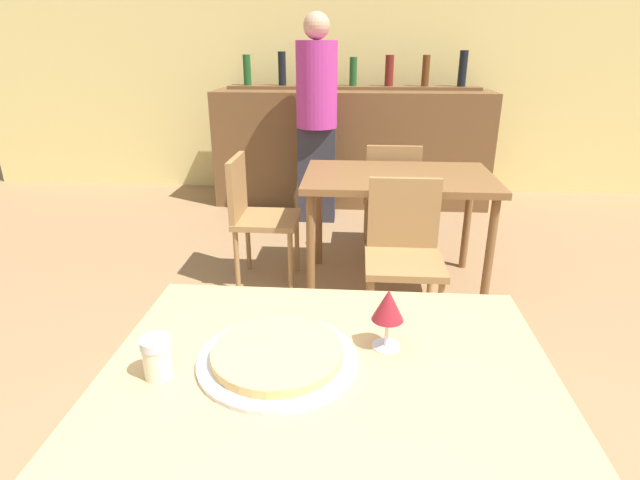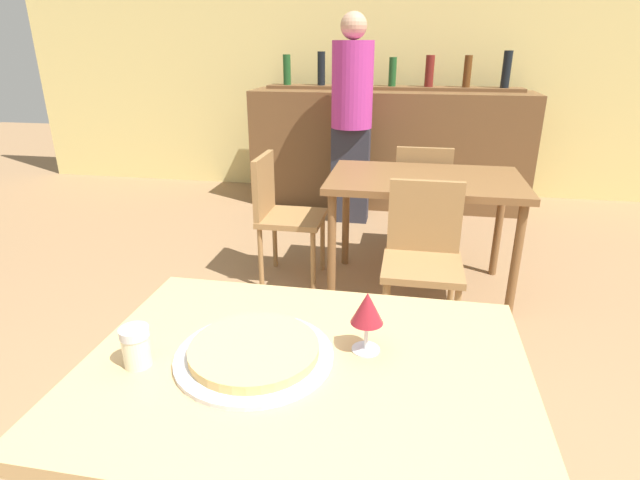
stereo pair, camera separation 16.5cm
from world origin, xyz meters
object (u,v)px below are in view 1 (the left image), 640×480
at_px(chair_far_side_back, 391,190).
at_px(pizza_tray, 278,355).
at_px(person_standing, 317,114).
at_px(chair_far_side_left, 255,211).
at_px(cheese_shaker, 157,357).
at_px(wine_glass, 388,307).
at_px(chair_far_side_front, 404,247).

distance_m(chair_far_side_back, pizza_tray, 2.60).
height_order(chair_far_side_back, person_standing, person_standing).
height_order(chair_far_side_left, cheese_shaker, cheese_shaker).
distance_m(chair_far_side_left, pizza_tray, 2.07).
height_order(chair_far_side_left, person_standing, person_standing).
distance_m(pizza_tray, person_standing, 3.27).
bearing_deg(chair_far_side_back, chair_far_side_left, 31.35).
height_order(chair_far_side_left, wine_glass, wine_glass).
distance_m(chair_far_side_front, cheese_shaker, 1.71).
bearing_deg(chair_far_side_front, cheese_shaker, -114.51).
distance_m(pizza_tray, wine_glass, 0.29).
distance_m(cheese_shaker, person_standing, 3.34).
bearing_deg(person_standing, wine_glass, -82.35).
bearing_deg(person_standing, pizza_tray, -87.08).
height_order(pizza_tray, person_standing, person_standing).
bearing_deg(chair_far_side_left, pizza_tray, -166.95).
xyz_separation_m(chair_far_side_left, pizza_tray, (0.46, -2.00, 0.30)).
bearing_deg(chair_far_side_back, pizza_tray, 80.31).
bearing_deg(wine_glass, pizza_tray, -162.66).
relative_size(person_standing, wine_glass, 10.81).
bearing_deg(pizza_tray, person_standing, 92.92).
bearing_deg(chair_far_side_left, wine_glass, -159.30).
distance_m(chair_far_side_back, wine_glass, 2.50).
xyz_separation_m(chair_far_side_front, person_standing, (-0.60, 1.81, 0.45)).
bearing_deg(pizza_tray, chair_far_side_back, 80.31).
bearing_deg(cheese_shaker, chair_far_side_front, 65.49).
bearing_deg(pizza_tray, wine_glass, 17.34).
distance_m(chair_far_side_front, pizza_tray, 1.54).
bearing_deg(chair_far_side_front, chair_far_side_left, 148.65).
bearing_deg(cheese_shaker, chair_far_side_left, 95.56).
bearing_deg(cheese_shaker, chair_far_side_back, 75.13).
bearing_deg(wine_glass, chair_far_side_front, 82.78).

